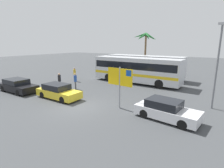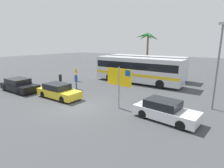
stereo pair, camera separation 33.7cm
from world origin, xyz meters
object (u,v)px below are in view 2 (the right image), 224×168
Objects in this scene: bus_rear_coach at (146,66)px; car_white at (165,111)px; bus_front_coach at (137,69)px; car_black at (19,85)px; pedestrian_near_sign at (76,80)px; pedestrian_by_bus at (60,79)px; ferry_sign at (120,79)px; pedestrian_crossing_lot at (76,73)px; car_yellow at (59,91)px.

bus_rear_coach is 14.56m from car_white.
car_black is (-8.20, -10.62, -1.15)m from bus_front_coach.
car_black is at bearing -176.62° from pedestrian_near_sign.
pedestrian_by_bus is at bearing -126.33° from bus_front_coach.
bus_rear_coach reaches higher than pedestrian_by_bus.
ferry_sign reaches higher than bus_front_coach.
car_black is at bearing 154.54° from pedestrian_by_bus.
bus_front_coach reaches higher than pedestrian_crossing_lot.
car_white is at bearing -51.93° from pedestrian_near_sign.
car_white is at bearing 2.52° from ferry_sign.
car_black is 7.08m from pedestrian_crossing_lot.
bus_rear_coach reaches higher than car_white.
pedestrian_by_bus is (-5.48, -7.46, -0.73)m from bus_front_coach.
bus_rear_coach reaches higher than pedestrian_crossing_lot.
bus_front_coach is 3.79m from bus_rear_coach.
bus_front_coach is at bearing 113.07° from ferry_sign.
pedestrian_by_bus is at bearing 179.24° from car_white.
bus_rear_coach is 13.76m from car_yellow.
bus_rear_coach is at bearing 61.10° from car_black.
car_black is 5.88m from pedestrian_near_sign.
ferry_sign reaches higher than bus_rear_coach.
car_white is at bearing 5.92° from car_black.
bus_rear_coach is 9.86m from pedestrian_crossing_lot.
car_white is (7.26, -12.57, -1.15)m from bus_rear_coach.
bus_front_coach is 2.56× the size of car_yellow.
car_white is 2.41× the size of pedestrian_near_sign.
pedestrian_crossing_lot is (-10.14, 5.11, -1.25)m from ferry_sign.
car_white is 10.86m from pedestrian_near_sign.
car_white is (14.88, 1.79, -0.00)m from car_black.
pedestrian_by_bus is at bearing 175.12° from ferry_sign.
car_black and car_white have the same top height.
car_yellow is 7.42m from pedestrian_crossing_lot.
bus_rear_coach is 2.62× the size of car_white.
pedestrian_crossing_lot is at bearing 79.82° from car_black.
car_white is at bearing -41.86° from pedestrian_crossing_lot.
ferry_sign is 7.45m from pedestrian_near_sign.
pedestrian_crossing_lot is (-3.13, 2.95, 0.03)m from pedestrian_near_sign.
bus_front_coach is at bearing 6.08° from pedestrian_crossing_lot.
ferry_sign reaches higher than car_white.
pedestrian_by_bus is (-2.57, 2.32, 0.41)m from car_yellow.
pedestrian_by_bus is (-12.16, 1.37, 0.41)m from car_white.
bus_front_coach and bus_rear_coach have the same top height.
pedestrian_crossing_lot is at bearing 123.63° from car_yellow.
pedestrian_near_sign is (-7.01, 2.16, -1.28)m from ferry_sign.
pedestrian_near_sign is 0.98× the size of pedestrian_crossing_lot.
car_yellow is (-9.59, -0.94, 0.00)m from car_white.
ferry_sign reaches higher than car_yellow.
bus_rear_coach is 2.43× the size of car_black.
ferry_sign is 6.30m from car_yellow.
bus_front_coach reaches higher than pedestrian_by_bus.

